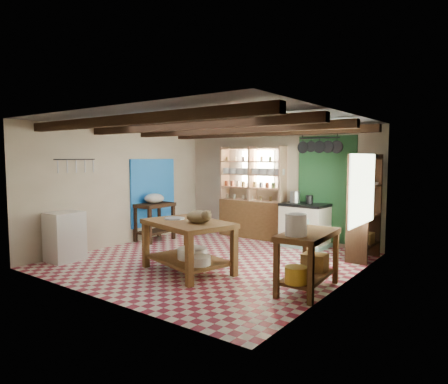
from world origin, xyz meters
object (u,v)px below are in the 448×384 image
Objects in this scene: work_table at (188,246)px; cat at (199,217)px; prep_table at (155,222)px; white_cabinet at (65,236)px; right_counter at (308,261)px; stove at (305,225)px.

work_table is 0.59m from cat.
white_cabinet is at bearing -90.53° from prep_table.
white_cabinet is 2.78m from cat.
cat is (-1.79, -0.32, 0.53)m from right_counter.
right_counter is at bearing -14.72° from prep_table.
stove reaches higher than right_counter.
stove reaches higher than prep_table.
work_table is at bearing -101.54° from stove.
white_cabinet reaches higher than right_counter.
right_counter is at bearing 13.87° from white_cabinet.
cat reaches higher than right_counter.
work_table is 1.66× the size of white_cabinet.
white_cabinet is 4.54m from right_counter.
work_table is 2.49m from white_cabinet.
prep_table is at bearing 163.06° from work_table.
prep_table is 0.72× the size of right_counter.
prep_table reaches higher than right_counter.
white_cabinet is (-0.02, -2.29, 0.02)m from prep_table.
prep_table is 0.95× the size of white_cabinet.
white_cabinet reaches higher than work_table.
prep_table is (-3.11, -1.48, -0.04)m from stove.
right_counter is at bearing 15.14° from cat.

